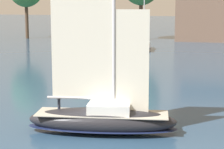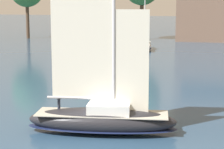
{
  "view_description": "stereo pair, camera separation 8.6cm",
  "coord_description": "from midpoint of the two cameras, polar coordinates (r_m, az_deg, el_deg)",
  "views": [
    {
      "loc": [
        7.59,
        -28.63,
        9.4
      ],
      "look_at": [
        0.0,
        3.0,
        3.66
      ],
      "focal_mm": 70.0,
      "sensor_mm": 36.0,
      "label": 1
    },
    {
      "loc": [
        7.68,
        -28.61,
        9.4
      ],
      "look_at": [
        0.0,
        3.0,
        3.66
      ],
      "focal_mm": 70.0,
      "sensor_mm": 36.0,
      "label": 2
    }
  ],
  "objects": [
    {
      "name": "ground_plane",
      "position": [
        31.08,
        -1.38,
        -7.61
      ],
      "size": [
        400.0,
        400.0,
        0.0
      ],
      "primitive_type": "plane",
      "color": "#2D4C6B"
    },
    {
      "name": "sailboat_main",
      "position": [
        30.75,
        -1.36,
        -5.59
      ],
      "size": [
        10.87,
        4.33,
        14.52
      ],
      "color": "#232328",
      "rests_on": "ground"
    },
    {
      "name": "sailboat_moored_near_marina",
      "position": [
        79.72,
        4.13,
        3.81
      ],
      "size": [
        3.69,
        9.26,
        12.38
      ],
      "color": "silver",
      "rests_on": "ground"
    }
  ]
}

